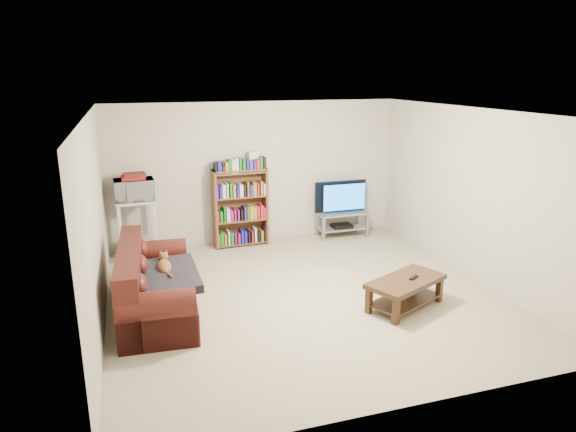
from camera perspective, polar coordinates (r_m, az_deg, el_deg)
name	(u,v)px	position (r m, az deg, el deg)	size (l,w,h in m)	color
floor	(304,296)	(6.90, 1.81, -8.82)	(5.00, 5.00, 0.00)	#C0B38F
ceiling	(306,112)	(6.29, 2.00, 11.49)	(5.00, 5.00, 0.00)	white
wall_back	(257,173)	(8.83, -3.49, 4.82)	(5.00, 5.00, 0.00)	beige
wall_front	(406,283)	(4.34, 12.99, -7.24)	(5.00, 5.00, 0.00)	beige
wall_left	(95,225)	(6.16, -20.62, -0.98)	(5.00, 5.00, 0.00)	beige
wall_right	(473,195)	(7.67, 19.83, 2.25)	(5.00, 5.00, 0.00)	beige
sofa	(151,289)	(6.54, -14.98, -7.89)	(0.97, 2.03, 0.85)	#431611
blanket	(165,277)	(6.33, -13.51, -6.56)	(0.77, 0.99, 0.10)	black
cat	(164,266)	(6.48, -13.58, -5.47)	(0.22, 0.54, 0.16)	brown
coffee_table	(405,288)	(6.63, 12.91, -7.77)	(1.17, 0.91, 0.38)	#3B2514
remote	(414,277)	(6.63, 13.79, -6.64)	(0.17, 0.05, 0.02)	black
tv_stand	(342,220)	(9.27, 6.00, -0.41)	(0.89, 0.40, 0.45)	#999EA3
television	(343,197)	(9.16, 6.08, 2.10)	(0.96, 0.13, 0.55)	black
dvd_player	(342,226)	(9.30, 5.98, -1.09)	(0.36, 0.25, 0.06)	black
bookshelf	(240,207)	(8.67, -5.32, 1.06)	(0.93, 0.33, 1.32)	brown
shelf_clutter	(245,162)	(8.55, -4.83, 5.97)	(0.67, 0.23, 0.28)	silver
microwave_stand	(137,221)	(8.36, -16.45, -0.57)	(0.62, 0.47, 0.96)	silver
microwave	(134,190)	(8.24, -16.72, 2.83)	(0.59, 0.40, 0.33)	silver
game_boxes	(133,178)	(8.20, -16.82, 4.11)	(0.35, 0.30, 0.05)	maroon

